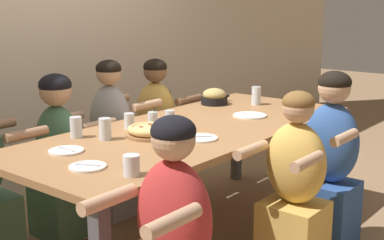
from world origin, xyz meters
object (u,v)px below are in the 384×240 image
diner_near_center (294,193)px  empty_plate_c (66,151)px  drinking_glass_f (76,129)px  empty_plate_d (200,138)px  skillet_bowl (214,97)px  empty_plate_a (88,167)px  drinking_glass_e (132,165)px  drinking_glass_b (129,121)px  diner_far_center (112,146)px  diner_near_midright (330,167)px  pizza_board_main (150,131)px  empty_plate_b (250,115)px  diner_far_midright (156,135)px  cocktail_glass_blue (153,120)px  diner_far_midleft (60,161)px  drinking_glass_d (105,130)px  drinking_glass_c (256,97)px  drinking_glass_a (170,118)px

diner_near_center → empty_plate_c: bearing=44.0°
drinking_glass_f → diner_near_center: diner_near_center is taller
empty_plate_d → skillet_bowl: bearing=32.0°
empty_plate_a → drinking_glass_e: 0.26m
drinking_glass_b → diner_near_center: size_ratio=0.10×
diner_far_center → empty_plate_d: bearing=-10.1°
diner_near_midright → diner_far_center: 1.56m
pizza_board_main → diner_near_center: 0.92m
empty_plate_b → diner_far_midright: bearing=94.2°
diner_far_center → diner_far_midright: bearing=90.0°
empty_plate_c → drinking_glass_b: 0.60m
diner_far_center → cocktail_glass_blue: bearing=-12.7°
empty_plate_c → drinking_glass_f: (0.23, 0.20, 0.05)m
pizza_board_main → diner_far_midleft: diner_far_midleft is taller
drinking_glass_f → diner_far_midright: (1.09, 0.36, -0.31)m
drinking_glass_d → diner_near_center: (0.57, -0.95, -0.33)m
cocktail_glass_blue → drinking_glass_c: bearing=-6.2°
empty_plate_d → drinking_glass_c: drinking_glass_c is taller
diner_far_midright → drinking_glass_e: bearing=-51.1°
cocktail_glass_blue → diner_far_center: size_ratio=0.11×
pizza_board_main → empty_plate_b: (0.85, -0.16, -0.03)m
skillet_bowl → diner_near_center: size_ratio=0.28×
empty_plate_b → diner_far_midright: 0.88m
drinking_glass_c → empty_plate_c: bearing=177.2°
drinking_glass_c → diner_near_center: bearing=-137.2°
empty_plate_b → drinking_glass_f: 1.25m
empty_plate_a → empty_plate_d: size_ratio=0.88×
drinking_glass_c → drinking_glass_a: bearing=176.4°
empty_plate_d → drinking_glass_c: bearing=15.6°
drinking_glass_c → diner_far_midright: 0.85m
pizza_board_main → drinking_glass_c: bearing=1.5°
diner_far_midright → drinking_glass_f: bearing=-71.8°
diner_near_center → drinking_glass_c: bearing=-47.2°
drinking_glass_d → drinking_glass_e: drinking_glass_d is taller
diner_far_midright → drinking_glass_a: bearing=-40.6°
empty_plate_c → cocktail_glass_blue: cocktail_glass_blue is taller
pizza_board_main → cocktail_glass_blue: size_ratio=2.42×
empty_plate_a → pizza_board_main: bearing=16.3°
drinking_glass_b → diner_near_center: bearing=-73.7°
diner_near_center → diner_far_midleft: 1.56m
drinking_glass_a → drinking_glass_b: 0.27m
empty_plate_b → empty_plate_d: same height
skillet_bowl → drinking_glass_f: size_ratio=2.41×
cocktail_glass_blue → empty_plate_b: bearing=-24.9°
pizza_board_main → empty_plate_a: pizza_board_main is taller
diner_far_midright → empty_plate_c: bearing=-67.1°
cocktail_glass_blue → pizza_board_main: bearing=-141.0°
diner_far_center → skillet_bowl: bearing=63.1°
empty_plate_a → drinking_glass_c: 1.91m
diner_near_midright → diner_far_center: diner_far_center is taller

